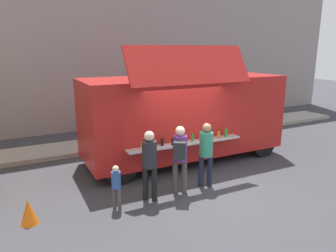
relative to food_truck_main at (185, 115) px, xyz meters
name	(u,v)px	position (x,y,z in m)	size (l,w,h in m)	color
ground_plane	(199,184)	(-0.65, -1.92, -1.50)	(60.00, 60.00, 0.00)	#38383D
curb_strip	(47,152)	(-4.00, 2.62, -1.42)	(28.00, 1.60, 0.15)	#9E998E
building_behind	(49,9)	(-3.00, 6.52, 3.76)	(32.00, 2.40, 10.51)	gray
food_truck_main	(185,115)	(0.00, 0.00, 0.00)	(6.49, 2.95, 3.66)	#B01D19
traffic_cone_orange	(29,212)	(-4.90, -1.97, -1.22)	(0.36, 0.36, 0.55)	orange
trash_bin	(226,121)	(3.52, 2.32, -1.06)	(0.60, 0.60, 0.88)	#2C5E35
customer_front_ordering	(206,149)	(-0.59, -2.11, -0.47)	(0.35, 0.35, 1.73)	#1D2235
customer_mid_with_backpack	(180,153)	(-1.39, -2.15, -0.43)	(0.49, 0.56, 1.74)	#48453F
customer_rear_waiting	(150,160)	(-2.22, -2.16, -0.46)	(0.35, 0.35, 1.73)	black
child_near_queue	(116,183)	(-3.07, -2.20, -0.87)	(0.21, 0.21, 1.05)	#494645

